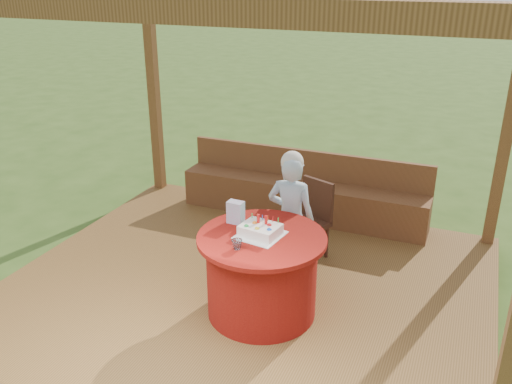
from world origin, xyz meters
TOP-DOWN VIEW (x-y plane):
  - ground at (0.00, 0.00)m, footprint 60.00×60.00m
  - deck at (0.00, 0.00)m, footprint 4.50×4.00m
  - pergola at (0.00, 0.00)m, footprint 4.50×4.00m
  - bench at (0.00, 1.72)m, footprint 3.00×0.42m
  - table at (0.30, -0.34)m, footprint 1.10×1.10m
  - chair at (0.38, 0.82)m, footprint 0.49×0.49m
  - elderly_woman at (0.32, 0.35)m, footprint 0.47×0.32m
  - birthday_cake at (0.28, -0.33)m, footprint 0.41×0.41m
  - gift_bag at (-0.01, -0.18)m, footprint 0.15×0.10m
  - drinking_glass at (0.20, -0.62)m, footprint 0.11×0.11m

SIDE VIEW (x-z plane):
  - ground at x=0.00m, z-range 0.00..0.00m
  - deck at x=0.00m, z-range 0.00..0.12m
  - bench at x=0.00m, z-range -0.02..0.79m
  - table at x=0.30m, z-range 0.13..0.88m
  - chair at x=0.38m, z-range 0.15..0.98m
  - elderly_woman at x=0.32m, z-range 0.13..1.42m
  - drinking_glass at x=0.20m, z-range 0.87..0.95m
  - birthday_cake at x=0.28m, z-range 0.84..1.01m
  - gift_bag at x=-0.01m, z-range 0.87..1.07m
  - pergola at x=0.00m, z-range 1.05..3.77m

